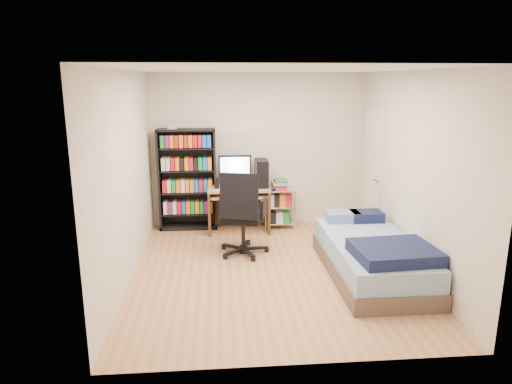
{
  "coord_description": "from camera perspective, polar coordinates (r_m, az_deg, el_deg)",
  "views": [
    {
      "loc": [
        -0.66,
        -5.41,
        2.38
      ],
      "look_at": [
        -0.17,
        0.4,
        0.94
      ],
      "focal_mm": 32.0,
      "sensor_mm": 36.0,
      "label": 1
    }
  ],
  "objects": [
    {
      "name": "office_chair",
      "position": [
        6.33,
        -1.7,
        -4.57
      ],
      "size": [
        0.88,
        0.88,
        1.19
      ],
      "rotation": [
        0.0,
        0.0,
        -0.27
      ],
      "color": "black",
      "rests_on": "room"
    },
    {
      "name": "door",
      "position": [
        7.3,
        14.38,
        2.49
      ],
      "size": [
        0.12,
        0.8,
        2.0
      ],
      "color": "silver",
      "rests_on": "room"
    },
    {
      "name": "media_shelf",
      "position": [
        7.42,
        -8.56,
        1.71
      ],
      "size": [
        0.92,
        0.31,
        1.7
      ],
      "color": "black",
      "rests_on": "room"
    },
    {
      "name": "room",
      "position": [
        5.56,
        2.12,
        2.11
      ],
      "size": [
        3.58,
        4.08,
        2.58
      ],
      "color": "tan",
      "rests_on": "ground"
    },
    {
      "name": "bed",
      "position": [
        5.88,
        14.32,
        -7.75
      ],
      "size": [
        1.03,
        2.07,
        0.59
      ],
      "color": "brown",
      "rests_on": "room"
    },
    {
      "name": "wire_cart",
      "position": [
        7.47,
        2.92,
        -0.58
      ],
      "size": [
        0.5,
        0.36,
        0.8
      ],
      "rotation": [
        0.0,
        0.0,
        -0.0
      ],
      "color": "silver",
      "rests_on": "room"
    },
    {
      "name": "computer_desk",
      "position": [
        7.29,
        -1.46,
        0.19
      ],
      "size": [
        0.97,
        0.56,
        1.22
      ],
      "color": "tan",
      "rests_on": "room"
    }
  ]
}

